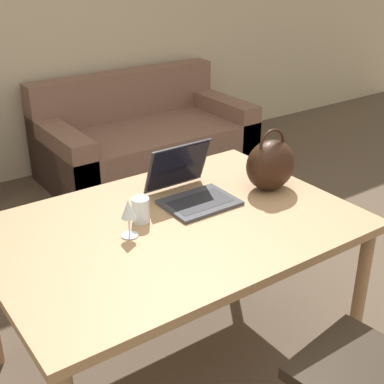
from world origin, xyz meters
The scene contains 6 objects.
dining_table centered at (-0.10, 0.59, 0.68)m, with size 1.55×1.07×0.75m.
couch centered at (0.98, 2.69, 0.28)m, with size 1.74×0.94×0.82m.
laptop centered at (0.10, 0.75, 0.82)m, with size 0.33×0.35×0.25m.
drinking_glass centered at (-0.20, 0.68, 0.81)m, with size 0.08×0.08×0.11m.
wine_glass centered at (-0.30, 0.60, 0.87)m, with size 0.07×0.07×0.16m.
handbag centered at (0.48, 0.61, 0.88)m, with size 0.26×0.20×0.30m.
Camera 1 is at (-1.19, -1.10, 1.85)m, focal length 50.00 mm.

